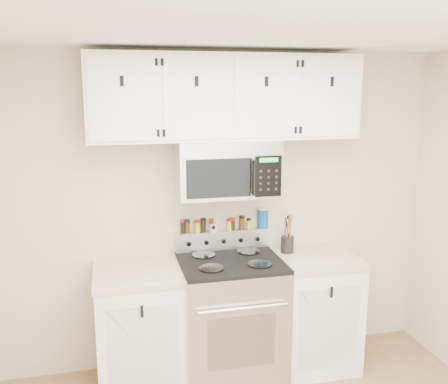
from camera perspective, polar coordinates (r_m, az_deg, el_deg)
name	(u,v)px	position (r m, az deg, el deg)	size (l,w,h in m)	color
back_wall	(221,211)	(3.99, -0.32, -2.21)	(3.50, 0.01, 2.50)	#BBAE8C
ceiling	(316,20)	(2.22, 10.50, 18.72)	(3.50, 3.50, 0.01)	white
range	(231,317)	(3.96, 0.76, -14.10)	(0.76, 0.65, 1.10)	#B7B7BA
base_cabinet_left	(140,329)	(3.90, -9.57, -15.15)	(0.64, 0.62, 0.92)	white
base_cabinet_right	(313,310)	(4.19, 10.11, -13.11)	(0.64, 0.62, 0.92)	white
microwave	(227,168)	(3.73, 0.34, 2.76)	(0.76, 0.44, 0.42)	#9E9EA3
upper_cabinets	(226,97)	(3.70, 0.25, 10.79)	(2.00, 0.35, 0.62)	white
utensil_crock	(287,243)	(4.05, 7.25, -5.81)	(0.10, 0.10, 0.30)	black
kitchen_timer	(213,227)	(3.97, -1.30, -4.05)	(0.05, 0.05, 0.06)	silver
salt_canister	(263,218)	(4.06, 4.46, -2.96)	(0.09, 0.09, 0.17)	navy
spice_jar_0	(183,226)	(3.92, -4.74, -3.93)	(0.04, 0.04, 0.11)	black
spice_jar_1	(187,226)	(3.92, -4.22, -3.91)	(0.04, 0.04, 0.11)	#41240F
spice_jar_2	(197,226)	(3.94, -3.13, -3.93)	(0.04, 0.04, 0.10)	orange
spice_jar_3	(198,226)	(3.94, -3.03, -3.95)	(0.04, 0.04, 0.09)	yellow
spice_jar_4	(203,225)	(3.95, -2.36, -3.78)	(0.04, 0.04, 0.11)	black
spice_jar_5	(211,225)	(3.96, -1.44, -3.77)	(0.04, 0.04, 0.10)	#3B260E
spice_jar_6	(229,225)	(3.99, 0.61, -3.74)	(0.04, 0.04, 0.09)	gold
spice_jar_7	(232,224)	(4.00, 0.95, -3.65)	(0.05, 0.05, 0.10)	black
spice_jar_8	(242,223)	(4.02, 2.06, -3.51)	(0.05, 0.05, 0.11)	#3F2D0F
spice_jar_9	(249,223)	(4.03, 2.86, -3.61)	(0.04, 0.04, 0.09)	gold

